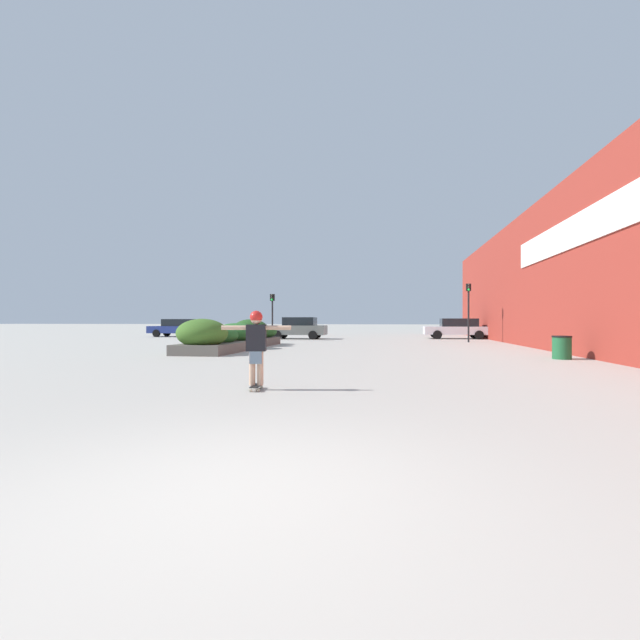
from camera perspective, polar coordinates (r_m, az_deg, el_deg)
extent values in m
plane|color=#ADA89E|center=(3.61, -12.18, -21.62)|extent=(300.00, 300.00, 0.00)
cube|color=maroon|center=(20.37, 29.86, 5.95)|extent=(0.60, 46.08, 6.92)
cube|color=#605B54|center=(20.65, -11.19, -3.19)|extent=(2.02, 9.06, 0.41)
ellipsoid|color=#3D6623|center=(17.33, -15.44, -1.71)|extent=(2.03, 1.82, 1.13)
ellipsoid|color=#286028|center=(18.84, -13.06, -2.01)|extent=(1.47, 1.53, 0.76)
ellipsoid|color=#286028|center=(20.53, -11.12, -1.69)|extent=(2.15, 1.93, 0.92)
ellipsoid|color=#234C1E|center=(22.60, -9.24, -1.33)|extent=(1.92, 1.80, 1.14)
ellipsoid|color=#286028|center=(24.10, -8.06, -1.55)|extent=(1.93, 1.99, 0.80)
cube|color=black|center=(8.35, -8.50, -8.64)|extent=(0.25, 0.60, 0.01)
cylinder|color=beige|center=(8.57, -8.74, -8.80)|extent=(0.05, 0.06, 0.05)
cylinder|color=beige|center=(8.54, -7.80, -8.82)|extent=(0.05, 0.06, 0.05)
cylinder|color=beige|center=(8.17, -9.24, -9.23)|extent=(0.05, 0.06, 0.05)
cylinder|color=beige|center=(8.15, -8.25, -9.26)|extent=(0.05, 0.06, 0.05)
cylinder|color=tan|center=(8.32, -9.03, -6.36)|extent=(0.13, 0.13, 0.65)
cylinder|color=tan|center=(8.29, -7.97, -6.38)|extent=(0.13, 0.13, 0.65)
cube|color=slate|center=(8.28, -8.50, -4.94)|extent=(0.26, 0.22, 0.23)
cube|color=black|center=(8.26, -8.50, -2.36)|extent=(0.39, 0.23, 0.51)
cylinder|color=tan|center=(8.34, -11.38, -1.01)|extent=(0.49, 0.15, 0.08)
cylinder|color=tan|center=(8.20, -5.57, -1.03)|extent=(0.49, 0.15, 0.08)
sphere|color=tan|center=(8.25, -8.50, 0.14)|extent=(0.21, 0.21, 0.21)
sphere|color=red|center=(8.25, -8.50, 0.40)|extent=(0.24, 0.24, 0.24)
cylinder|color=#1E5B33|center=(16.91, 29.54, -3.29)|extent=(0.60, 0.60, 0.75)
cylinder|color=black|center=(16.89, 29.54, -1.93)|extent=(0.63, 0.63, 0.05)
cube|color=navy|center=(36.87, -18.40, -1.22)|extent=(4.63, 1.71, 0.58)
cube|color=black|center=(36.78, -18.15, -0.33)|extent=(2.55, 1.50, 0.57)
cylinder|color=black|center=(36.86, -20.97, -1.67)|extent=(0.60, 0.22, 0.60)
cylinder|color=black|center=(38.27, -19.74, -1.61)|extent=(0.60, 0.22, 0.60)
cylinder|color=black|center=(35.51, -16.96, -1.73)|extent=(0.60, 0.22, 0.60)
cylinder|color=black|center=(36.97, -15.85, -1.66)|extent=(0.60, 0.22, 0.60)
cube|color=slate|center=(31.00, -3.00, -1.34)|extent=(4.12, 1.87, 0.67)
cube|color=black|center=(30.96, -2.70, -0.18)|extent=(2.26, 1.64, 0.59)
cylinder|color=black|center=(30.45, -5.70, -1.99)|extent=(0.62, 0.22, 0.62)
cylinder|color=black|center=(32.16, -4.89, -1.89)|extent=(0.62, 0.22, 0.62)
cylinder|color=black|center=(29.89, -0.97, -2.03)|extent=(0.62, 0.22, 0.62)
cylinder|color=black|center=(31.64, -0.40, -1.92)|extent=(0.62, 0.22, 0.62)
cube|color=silver|center=(32.75, 17.69, -1.34)|extent=(4.59, 1.90, 0.58)
cube|color=black|center=(32.77, 18.00, -0.32)|extent=(2.53, 1.67, 0.58)
cylinder|color=black|center=(31.68, 15.38, -1.91)|extent=(0.63, 0.22, 0.63)
cylinder|color=black|center=(33.48, 15.05, -1.81)|extent=(0.63, 0.22, 0.63)
cylinder|color=black|center=(32.11, 20.44, -1.88)|extent=(0.63, 0.22, 0.63)
cylinder|color=black|center=(33.89, 19.85, -1.78)|extent=(0.63, 0.22, 0.63)
cube|color=navy|center=(35.80, 35.02, -1.06)|extent=(4.58, 1.79, 0.73)
cube|color=black|center=(35.72, 34.75, -0.07)|extent=(2.52, 1.58, 0.51)
cylinder|color=black|center=(37.21, 36.42, -1.58)|extent=(0.68, 0.22, 0.68)
cylinder|color=black|center=(36.00, 32.40, -1.64)|extent=(0.68, 0.22, 0.68)
cylinder|color=black|center=(34.44, 33.51, -1.71)|extent=(0.68, 0.22, 0.68)
cylinder|color=black|center=(28.66, -6.37, -0.09)|extent=(0.11, 0.11, 2.64)
cube|color=black|center=(28.70, -6.37, 3.00)|extent=(0.28, 0.20, 0.45)
sphere|color=#2D2823|center=(28.59, -6.44, 3.32)|extent=(0.15, 0.15, 0.15)
sphere|color=#2D2823|center=(28.58, -6.44, 3.02)|extent=(0.15, 0.15, 0.15)
sphere|color=green|center=(28.58, -6.44, 2.71)|extent=(0.15, 0.15, 0.15)
cylinder|color=black|center=(27.66, 19.19, 0.43)|extent=(0.11, 0.11, 3.13)
cube|color=black|center=(27.74, 19.19, 4.13)|extent=(0.28, 0.20, 0.45)
sphere|color=#2D2823|center=(27.63, 19.23, 4.46)|extent=(0.15, 0.15, 0.15)
sphere|color=#2D2823|center=(27.62, 19.23, 4.15)|extent=(0.15, 0.15, 0.15)
sphere|color=green|center=(27.61, 19.23, 3.84)|extent=(0.15, 0.15, 0.15)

